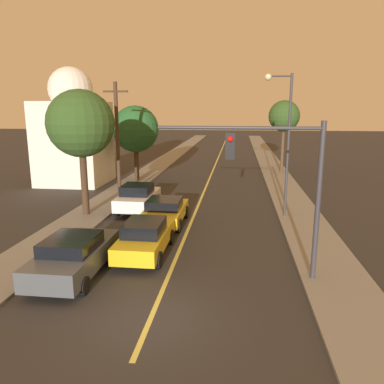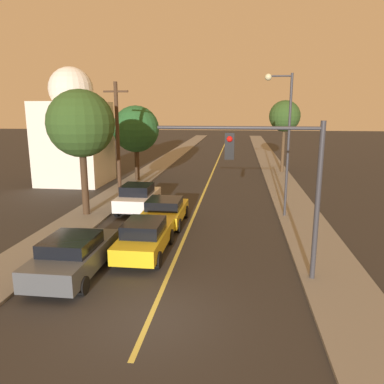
{
  "view_description": "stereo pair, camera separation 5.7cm",
  "coord_description": "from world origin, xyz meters",
  "px_view_note": "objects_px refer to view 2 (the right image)",
  "views": [
    {
      "loc": [
        2.4,
        -9.66,
        6.0
      ],
      "look_at": [
        0.0,
        9.95,
        1.6
      ],
      "focal_mm": 35.0,
      "sensor_mm": 36.0,
      "label": 1
    },
    {
      "loc": [
        2.45,
        -9.65,
        6.0
      ],
      "look_at": [
        0.0,
        9.95,
        1.6
      ],
      "focal_mm": 35.0,
      "sensor_mm": 36.0,
      "label": 2
    }
  ],
  "objects_px": {
    "streetlamp_right": "(283,128)",
    "tree_left_near": "(81,124)",
    "car_near_lane_second": "(165,211)",
    "car_outer_lane_front": "(74,255)",
    "car_outer_lane_second": "(138,197)",
    "domed_building_left": "(74,133)",
    "tree_right_near": "(285,117)",
    "utility_pole_left": "(118,139)",
    "car_near_lane_front": "(145,237)",
    "traffic_signal_mast": "(277,171)",
    "tree_left_far": "(136,129)"
  },
  "relations": [
    {
      "from": "utility_pole_left",
      "to": "tree_left_near",
      "type": "relative_size",
      "value": 1.09
    },
    {
      "from": "traffic_signal_mast",
      "to": "car_near_lane_front",
      "type": "bearing_deg",
      "value": 161.78
    },
    {
      "from": "car_near_lane_front",
      "to": "tree_left_near",
      "type": "height_order",
      "value": "tree_left_near"
    },
    {
      "from": "car_near_lane_second",
      "to": "tree_left_near",
      "type": "xyz_separation_m",
      "value": [
        -4.79,
        1.02,
        4.44
      ]
    },
    {
      "from": "car_near_lane_front",
      "to": "tree_left_near",
      "type": "xyz_separation_m",
      "value": [
        -4.79,
        5.29,
        4.41
      ]
    },
    {
      "from": "car_outer_lane_second",
      "to": "tree_right_near",
      "type": "relative_size",
      "value": 0.61
    },
    {
      "from": "car_outer_lane_second",
      "to": "tree_left_near",
      "type": "bearing_deg",
      "value": -153.21
    },
    {
      "from": "traffic_signal_mast",
      "to": "tree_left_near",
      "type": "xyz_separation_m",
      "value": [
        -9.88,
        6.97,
        1.25
      ]
    },
    {
      "from": "tree_left_near",
      "to": "streetlamp_right",
      "type": "bearing_deg",
      "value": 5.72
    },
    {
      "from": "traffic_signal_mast",
      "to": "domed_building_left",
      "type": "relative_size",
      "value": 0.61
    },
    {
      "from": "car_outer_lane_second",
      "to": "tree_left_far",
      "type": "relative_size",
      "value": 0.66
    },
    {
      "from": "car_outer_lane_front",
      "to": "streetlamp_right",
      "type": "xyz_separation_m",
      "value": [
        8.24,
        8.66,
        4.19
      ]
    },
    {
      "from": "traffic_signal_mast",
      "to": "tree_left_far",
      "type": "relative_size",
      "value": 0.91
    },
    {
      "from": "tree_left_near",
      "to": "domed_building_left",
      "type": "distance_m",
      "value": 10.47
    },
    {
      "from": "traffic_signal_mast",
      "to": "streetlamp_right",
      "type": "bearing_deg",
      "value": 82.58
    },
    {
      "from": "streetlamp_right",
      "to": "car_near_lane_front",
      "type": "bearing_deg",
      "value": -133.91
    },
    {
      "from": "tree_left_near",
      "to": "utility_pole_left",
      "type": "bearing_deg",
      "value": 79.0
    },
    {
      "from": "traffic_signal_mast",
      "to": "car_near_lane_second",
      "type": "bearing_deg",
      "value": 130.6
    },
    {
      "from": "streetlamp_right",
      "to": "traffic_signal_mast",
      "type": "bearing_deg",
      "value": -97.42
    },
    {
      "from": "streetlamp_right",
      "to": "tree_left_near",
      "type": "relative_size",
      "value": 1.11
    },
    {
      "from": "car_near_lane_front",
      "to": "traffic_signal_mast",
      "type": "relative_size",
      "value": 0.78
    },
    {
      "from": "car_outer_lane_front",
      "to": "utility_pole_left",
      "type": "xyz_separation_m",
      "value": [
        -1.93,
        11.45,
        3.27
      ]
    },
    {
      "from": "car_near_lane_second",
      "to": "tree_right_near",
      "type": "xyz_separation_m",
      "value": [
        7.93,
        17.36,
        4.56
      ]
    },
    {
      "from": "car_near_lane_front",
      "to": "utility_pole_left",
      "type": "distance_m",
      "value": 10.54
    },
    {
      "from": "car_outer_lane_front",
      "to": "tree_right_near",
      "type": "xyz_separation_m",
      "value": [
        10.03,
        23.91,
        4.52
      ]
    },
    {
      "from": "traffic_signal_mast",
      "to": "tree_right_near",
      "type": "xyz_separation_m",
      "value": [
        2.83,
        23.31,
        1.37
      ]
    },
    {
      "from": "car_near_lane_second",
      "to": "streetlamp_right",
      "type": "relative_size",
      "value": 0.53
    },
    {
      "from": "streetlamp_right",
      "to": "tree_left_far",
      "type": "xyz_separation_m",
      "value": [
        -10.83,
        9.57,
        -0.62
      ]
    },
    {
      "from": "car_near_lane_second",
      "to": "domed_building_left",
      "type": "bearing_deg",
      "value": 132.47
    },
    {
      "from": "car_near_lane_second",
      "to": "car_near_lane_front",
      "type": "bearing_deg",
      "value": -90.0
    },
    {
      "from": "car_outer_lane_second",
      "to": "domed_building_left",
      "type": "distance_m",
      "value": 11.31
    },
    {
      "from": "car_outer_lane_front",
      "to": "tree_left_near",
      "type": "xyz_separation_m",
      "value": [
        -2.69,
        7.57,
        4.4
      ]
    },
    {
      "from": "car_near_lane_front",
      "to": "tree_left_far",
      "type": "bearing_deg",
      "value": 106.37
    },
    {
      "from": "car_outer_lane_front",
      "to": "utility_pole_left",
      "type": "bearing_deg",
      "value": 99.59
    },
    {
      "from": "car_outer_lane_front",
      "to": "tree_right_near",
      "type": "height_order",
      "value": "tree_right_near"
    },
    {
      "from": "car_near_lane_second",
      "to": "car_outer_lane_front",
      "type": "height_order",
      "value": "car_outer_lane_front"
    },
    {
      "from": "tree_left_near",
      "to": "tree_right_near",
      "type": "bearing_deg",
      "value": 52.11
    },
    {
      "from": "car_near_lane_second",
      "to": "car_outer_lane_second",
      "type": "relative_size",
      "value": 1.0
    },
    {
      "from": "tree_left_far",
      "to": "tree_right_near",
      "type": "relative_size",
      "value": 0.92
    },
    {
      "from": "car_near_lane_front",
      "to": "traffic_signal_mast",
      "type": "distance_m",
      "value": 6.23
    },
    {
      "from": "traffic_signal_mast",
      "to": "streetlamp_right",
      "type": "distance_m",
      "value": 8.2
    },
    {
      "from": "tree_left_near",
      "to": "car_outer_lane_second",
      "type": "bearing_deg",
      "value": 26.79
    },
    {
      "from": "car_near_lane_second",
      "to": "streetlamp_right",
      "type": "height_order",
      "value": "streetlamp_right"
    },
    {
      "from": "tree_left_near",
      "to": "tree_right_near",
      "type": "distance_m",
      "value": 20.7
    },
    {
      "from": "tree_left_far",
      "to": "domed_building_left",
      "type": "bearing_deg",
      "value": -164.19
    },
    {
      "from": "streetlamp_right",
      "to": "car_near_lane_second",
      "type": "bearing_deg",
      "value": -161.01
    },
    {
      "from": "utility_pole_left",
      "to": "streetlamp_right",
      "type": "bearing_deg",
      "value": -15.31
    },
    {
      "from": "car_outer_lane_second",
      "to": "streetlamp_right",
      "type": "distance_m",
      "value": 9.22
    },
    {
      "from": "car_outer_lane_front",
      "to": "streetlamp_right",
      "type": "height_order",
      "value": "streetlamp_right"
    },
    {
      "from": "streetlamp_right",
      "to": "tree_left_near",
      "type": "distance_m",
      "value": 10.99
    }
  ]
}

